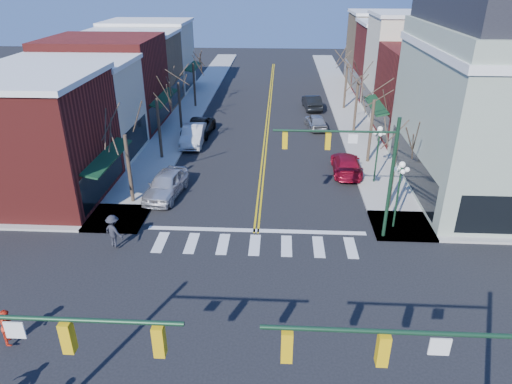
# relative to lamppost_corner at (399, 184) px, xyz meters

# --- Properties ---
(ground) EXTENTS (160.00, 160.00, 0.00)m
(ground) POSITION_rel_lamppost_corner_xyz_m (-8.20, -8.50, -2.96)
(ground) COLOR black
(ground) RESTS_ON ground
(sidewalk_left) EXTENTS (3.50, 70.00, 0.15)m
(sidewalk_left) POSITION_rel_lamppost_corner_xyz_m (-16.95, 11.50, -2.89)
(sidewalk_left) COLOR #9E9B93
(sidewalk_left) RESTS_ON ground
(sidewalk_right) EXTENTS (3.50, 70.00, 0.15)m
(sidewalk_right) POSITION_rel_lamppost_corner_xyz_m (0.55, 11.50, -2.89)
(sidewalk_right) COLOR #9E9B93
(sidewalk_right) RESTS_ON ground
(bldg_left_brick_a) EXTENTS (10.00, 8.50, 8.00)m
(bldg_left_brick_a) POSITION_rel_lamppost_corner_xyz_m (-23.70, 3.25, 1.04)
(bldg_left_brick_a) COLOR maroon
(bldg_left_brick_a) RESTS_ON ground
(bldg_left_stucco_a) EXTENTS (10.00, 7.00, 7.50)m
(bldg_left_stucco_a) POSITION_rel_lamppost_corner_xyz_m (-23.70, 11.00, 0.79)
(bldg_left_stucco_a) COLOR beige
(bldg_left_stucco_a) RESTS_ON ground
(bldg_left_brick_b) EXTENTS (10.00, 9.00, 8.50)m
(bldg_left_brick_b) POSITION_rel_lamppost_corner_xyz_m (-23.70, 19.00, 1.29)
(bldg_left_brick_b) COLOR maroon
(bldg_left_brick_b) RESTS_ON ground
(bldg_left_tan) EXTENTS (10.00, 7.50, 7.80)m
(bldg_left_tan) POSITION_rel_lamppost_corner_xyz_m (-23.70, 27.25, 0.94)
(bldg_left_tan) COLOR olive
(bldg_left_tan) RESTS_ON ground
(bldg_left_stucco_b) EXTENTS (10.00, 8.00, 8.20)m
(bldg_left_stucco_b) POSITION_rel_lamppost_corner_xyz_m (-23.70, 35.00, 1.14)
(bldg_left_stucco_b) COLOR beige
(bldg_left_stucco_b) RESTS_ON ground
(bldg_right_brick_a) EXTENTS (10.00, 8.50, 8.00)m
(bldg_right_brick_a) POSITION_rel_lamppost_corner_xyz_m (7.30, 17.25, 1.04)
(bldg_right_brick_a) COLOR maroon
(bldg_right_brick_a) RESTS_ON ground
(bldg_right_stucco) EXTENTS (10.00, 7.00, 10.00)m
(bldg_right_stucco) POSITION_rel_lamppost_corner_xyz_m (7.30, 25.00, 2.04)
(bldg_right_stucco) COLOR beige
(bldg_right_stucco) RESTS_ON ground
(bldg_right_brick_b) EXTENTS (10.00, 8.00, 8.50)m
(bldg_right_brick_b) POSITION_rel_lamppost_corner_xyz_m (7.30, 32.50, 1.29)
(bldg_right_brick_b) COLOR maroon
(bldg_right_brick_b) RESTS_ON ground
(bldg_right_tan) EXTENTS (10.00, 8.00, 9.00)m
(bldg_right_tan) POSITION_rel_lamppost_corner_xyz_m (7.30, 40.50, 1.54)
(bldg_right_tan) COLOR olive
(bldg_right_tan) RESTS_ON ground
(traffic_mast_near_left) EXTENTS (6.60, 0.28, 7.20)m
(traffic_mast_near_left) POSITION_rel_lamppost_corner_xyz_m (-13.75, -15.90, 1.75)
(traffic_mast_near_left) COLOR #14331E
(traffic_mast_near_left) RESTS_ON ground
(traffic_mast_far_right) EXTENTS (6.60, 0.28, 7.20)m
(traffic_mast_far_right) POSITION_rel_lamppost_corner_xyz_m (-2.65, -1.10, 1.75)
(traffic_mast_far_right) COLOR #14331E
(traffic_mast_far_right) RESTS_ON ground
(lamppost_corner) EXTENTS (0.36, 0.36, 4.33)m
(lamppost_corner) POSITION_rel_lamppost_corner_xyz_m (0.00, 0.00, 0.00)
(lamppost_corner) COLOR #14331E
(lamppost_corner) RESTS_ON ground
(lamppost_midblock) EXTENTS (0.36, 0.36, 4.33)m
(lamppost_midblock) POSITION_rel_lamppost_corner_xyz_m (0.00, 6.50, 0.00)
(lamppost_midblock) COLOR #14331E
(lamppost_midblock) RESTS_ON ground
(tree_left_a) EXTENTS (0.24, 0.24, 4.76)m
(tree_left_a) POSITION_rel_lamppost_corner_xyz_m (-16.60, 2.50, -0.58)
(tree_left_a) COLOR #382B21
(tree_left_a) RESTS_ON ground
(tree_left_b) EXTENTS (0.24, 0.24, 5.04)m
(tree_left_b) POSITION_rel_lamppost_corner_xyz_m (-16.60, 10.50, -0.44)
(tree_left_b) COLOR #382B21
(tree_left_b) RESTS_ON ground
(tree_left_c) EXTENTS (0.24, 0.24, 4.55)m
(tree_left_c) POSITION_rel_lamppost_corner_xyz_m (-16.60, 18.50, -0.69)
(tree_left_c) COLOR #382B21
(tree_left_c) RESTS_ON ground
(tree_left_d) EXTENTS (0.24, 0.24, 4.90)m
(tree_left_d) POSITION_rel_lamppost_corner_xyz_m (-16.60, 26.50, -0.51)
(tree_left_d) COLOR #382B21
(tree_left_d) RESTS_ON ground
(tree_right_a) EXTENTS (0.24, 0.24, 4.62)m
(tree_right_a) POSITION_rel_lamppost_corner_xyz_m (0.20, 2.50, -0.65)
(tree_right_a) COLOR #382B21
(tree_right_a) RESTS_ON ground
(tree_right_b) EXTENTS (0.24, 0.24, 5.18)m
(tree_right_b) POSITION_rel_lamppost_corner_xyz_m (0.20, 10.50, -0.37)
(tree_right_b) COLOR #382B21
(tree_right_b) RESTS_ON ground
(tree_right_c) EXTENTS (0.24, 0.24, 4.83)m
(tree_right_c) POSITION_rel_lamppost_corner_xyz_m (0.20, 18.50, -0.55)
(tree_right_c) COLOR #382B21
(tree_right_c) RESTS_ON ground
(tree_right_d) EXTENTS (0.24, 0.24, 4.97)m
(tree_right_d) POSITION_rel_lamppost_corner_xyz_m (0.20, 26.50, -0.48)
(tree_right_d) COLOR #382B21
(tree_right_d) RESTS_ON ground
(car_left_near) EXTENTS (2.64, 5.24, 1.71)m
(car_left_near) POSITION_rel_lamppost_corner_xyz_m (-14.60, 3.69, -2.11)
(car_left_near) COLOR silver
(car_left_near) RESTS_ON ground
(car_left_mid) EXTENTS (1.96, 5.23, 1.70)m
(car_left_mid) POSITION_rel_lamppost_corner_xyz_m (-14.60, 14.17, -2.11)
(car_left_mid) COLOR silver
(car_left_mid) RESTS_ON ground
(car_left_far) EXTENTS (2.81, 5.44, 1.47)m
(car_left_far) POSITION_rel_lamppost_corner_xyz_m (-14.60, 16.73, -2.23)
(car_left_far) COLOR black
(car_left_far) RESTS_ON ground
(car_right_near) EXTENTS (2.17, 5.14, 1.48)m
(car_right_near) POSITION_rel_lamppost_corner_xyz_m (-1.80, 8.33, -2.22)
(car_right_near) COLOR maroon
(car_right_near) RESTS_ON ground
(car_right_mid) EXTENTS (2.25, 4.40, 1.43)m
(car_right_mid) POSITION_rel_lamppost_corner_xyz_m (-3.40, 19.33, -2.25)
(car_right_mid) COLOR #A1A2A6
(car_right_mid) RESTS_ON ground
(car_right_far) EXTENTS (2.18, 4.92, 1.57)m
(car_right_far) POSITION_rel_lamppost_corner_xyz_m (-3.40, 26.36, -2.18)
(car_right_far) COLOR black
(car_right_far) RESTS_ON ground
(pedestrian_red_b) EXTENTS (0.76, 0.88, 1.58)m
(pedestrian_red_b) POSITION_rel_lamppost_corner_xyz_m (-17.78, -10.39, -2.02)
(pedestrian_red_b) COLOR red
(pedestrian_red_b) RESTS_ON sidewalk_left
(pedestrian_dark_b) EXTENTS (1.44, 1.23, 1.93)m
(pedestrian_dark_b) POSITION_rel_lamppost_corner_xyz_m (-15.91, -3.06, -1.85)
(pedestrian_dark_b) COLOR #212229
(pedestrian_dark_b) RESTS_ON sidewalk_left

